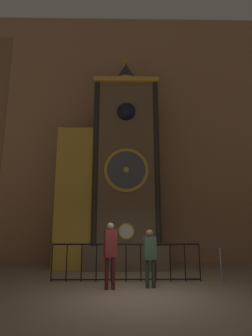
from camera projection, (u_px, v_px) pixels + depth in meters
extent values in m
plane|color=#847056|center=(138.00, 297.00, 6.55)|extent=(28.00, 28.00, 0.00)
cube|color=#936B4C|center=(131.00, 130.00, 12.98)|extent=(24.00, 0.30, 12.53)
cube|color=brown|center=(126.00, 256.00, 10.65)|extent=(3.27, 1.61, 0.92)
cube|color=brown|center=(126.00, 161.00, 11.44)|extent=(2.61, 1.40, 7.07)
cube|color=gold|center=(126.00, 87.00, 12.02)|extent=(2.82, 1.54, 0.20)
cylinder|color=gold|center=(126.00, 231.00, 10.13)|extent=(0.64, 0.05, 0.64)
cylinder|color=silver|center=(126.00, 231.00, 10.10)|extent=(0.52, 0.03, 0.52)
cylinder|color=gold|center=(126.00, 170.00, 10.61)|extent=(1.80, 0.07, 1.80)
cylinder|color=#3D424C|center=(126.00, 170.00, 10.57)|extent=(1.55, 0.04, 1.55)
cylinder|color=gold|center=(126.00, 170.00, 10.55)|extent=(0.22, 0.03, 0.22)
cube|color=#3A2D21|center=(126.00, 116.00, 11.63)|extent=(1.00, 0.42, 1.00)
sphere|color=black|center=(126.00, 112.00, 11.22)|extent=(0.80, 0.80, 0.80)
cylinder|color=black|center=(96.00, 157.00, 10.82)|extent=(0.27, 0.27, 7.07)
cylinder|color=black|center=(156.00, 157.00, 10.85)|extent=(0.27, 0.27, 7.07)
cylinder|color=gold|center=(126.00, 83.00, 12.17)|extent=(0.99, 0.99, 0.30)
cone|color=black|center=(126.00, 72.00, 12.29)|extent=(0.94, 0.94, 0.87)
sphere|color=gold|center=(126.00, 62.00, 12.40)|extent=(0.20, 0.20, 0.20)
cube|color=brown|center=(77.00, 197.00, 11.14)|extent=(1.50, 1.19, 5.74)
cube|color=gold|center=(74.00, 195.00, 10.55)|extent=(1.57, 0.06, 5.74)
cylinder|color=black|center=(52.00, 262.00, 8.27)|extent=(0.04, 0.04, 1.15)
cylinder|color=black|center=(67.00, 262.00, 8.27)|extent=(0.04, 0.04, 1.15)
cylinder|color=black|center=(82.00, 262.00, 8.28)|extent=(0.04, 0.04, 1.15)
cylinder|color=black|center=(96.00, 262.00, 8.29)|extent=(0.04, 0.04, 1.15)
cylinder|color=black|center=(111.00, 262.00, 8.29)|extent=(0.04, 0.04, 1.15)
cylinder|color=black|center=(126.00, 262.00, 8.30)|extent=(0.04, 0.04, 1.15)
cylinder|color=black|center=(141.00, 262.00, 8.31)|extent=(0.04, 0.04, 1.15)
cylinder|color=black|center=(156.00, 262.00, 8.32)|extent=(0.04, 0.04, 1.15)
cylinder|color=black|center=(170.00, 262.00, 8.32)|extent=(0.04, 0.04, 1.15)
cylinder|color=black|center=(185.00, 262.00, 8.33)|extent=(0.04, 0.04, 1.15)
cylinder|color=black|center=(200.00, 262.00, 8.34)|extent=(0.04, 0.04, 1.15)
cylinder|color=black|center=(126.00, 244.00, 8.41)|extent=(4.70, 0.05, 0.05)
cylinder|color=black|center=(126.00, 279.00, 8.20)|extent=(4.70, 0.04, 0.04)
cylinder|color=#461518|center=(107.00, 273.00, 7.29)|extent=(0.11, 0.11, 0.86)
cylinder|color=#461518|center=(113.00, 273.00, 7.30)|extent=(0.11, 0.11, 0.86)
cube|color=maroon|center=(110.00, 243.00, 7.45)|extent=(0.39, 0.32, 0.75)
sphere|color=#8C664C|center=(110.00, 226.00, 7.55)|extent=(0.20, 0.20, 0.20)
cylinder|color=#213427|center=(147.00, 274.00, 7.47)|extent=(0.11, 0.11, 0.77)
cylinder|color=#213427|center=(153.00, 274.00, 7.47)|extent=(0.11, 0.11, 0.77)
cube|color=#385642|center=(150.00, 248.00, 7.61)|extent=(0.37, 0.28, 0.64)
sphere|color=brown|center=(150.00, 233.00, 7.69)|extent=(0.21, 0.21, 0.21)
cylinder|color=gray|center=(222.00, 281.00, 8.24)|extent=(0.28, 0.28, 0.04)
cylinder|color=gray|center=(221.00, 266.00, 8.33)|extent=(0.06, 0.06, 0.93)
sphere|color=gray|center=(220.00, 249.00, 8.43)|extent=(0.09, 0.09, 0.09)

